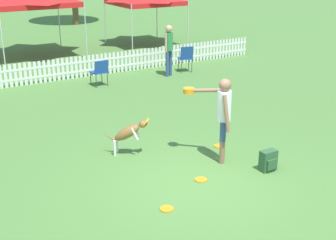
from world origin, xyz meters
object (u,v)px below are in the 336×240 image
(frisbee_near_dog, at_px, (167,209))
(folding_chair_blue_left, at_px, (186,56))
(frisbee_near_handler, at_px, (201,180))
(backpack_on_grass, at_px, (268,161))
(spectator_standing, at_px, (169,45))
(handler_person, at_px, (221,110))
(frisbee_midfield, at_px, (219,146))
(leaping_dog, at_px, (128,132))
(folding_chair_center, at_px, (100,70))

(frisbee_near_dog, distance_m, folding_chair_blue_left, 9.41)
(frisbee_near_handler, distance_m, backpack_on_grass, 1.42)
(spectator_standing, bearing_deg, handler_person, 43.61)
(frisbee_midfield, bearing_deg, spectator_standing, 69.06)
(spectator_standing, bearing_deg, leaping_dog, 27.83)
(frisbee_near_dog, height_order, folding_chair_blue_left, folding_chair_blue_left)
(handler_person, height_order, spectator_standing, handler_person)
(folding_chair_blue_left, bearing_deg, frisbee_near_handler, 74.69)
(frisbee_midfield, distance_m, backpack_on_grass, 1.46)
(frisbee_near_handler, xyz_separation_m, spectator_standing, (3.50, 6.96, 1.05))
(frisbee_near_dog, bearing_deg, handler_person, 29.85)
(frisbee_midfield, bearing_deg, frisbee_near_handler, -138.51)
(frisbee_near_dog, xyz_separation_m, spectator_standing, (4.59, 7.53, 1.05))
(spectator_standing, bearing_deg, frisbee_near_dog, 34.83)
(frisbee_near_handler, relative_size, backpack_on_grass, 0.55)
(handler_person, height_order, frisbee_midfield, handler_person)
(frisbee_near_handler, height_order, frisbee_midfield, same)
(backpack_on_grass, relative_size, spectator_standing, 0.24)
(handler_person, height_order, frisbee_near_handler, handler_person)
(handler_person, bearing_deg, spectator_standing, 17.53)
(leaping_dog, height_order, frisbee_midfield, leaping_dog)
(frisbee_near_handler, relative_size, folding_chair_blue_left, 0.25)
(handler_person, relative_size, leaping_dog, 2.04)
(handler_person, xyz_separation_m, spectator_standing, (2.67, 6.44, -0.04))
(handler_person, relative_size, spectator_standing, 1.00)
(handler_person, xyz_separation_m, folding_chair_blue_left, (3.47, 6.60, -0.54))
(frisbee_near_handler, bearing_deg, spectator_standing, 63.32)
(leaping_dog, height_order, frisbee_near_handler, leaping_dog)
(folding_chair_center, bearing_deg, frisbee_near_dog, 71.03)
(backpack_on_grass, height_order, folding_chair_blue_left, folding_chair_blue_left)
(frisbee_midfield, relative_size, folding_chair_center, 0.27)
(backpack_on_grass, distance_m, folding_chair_blue_left, 8.02)
(frisbee_near_handler, distance_m, spectator_standing, 7.86)
(frisbee_near_dog, distance_m, folding_chair_center, 7.85)
(folding_chair_blue_left, xyz_separation_m, folding_chair_center, (-3.32, -0.14, -0.05))
(leaping_dog, bearing_deg, folding_chair_blue_left, 177.62)
(frisbee_near_dog, xyz_separation_m, frisbee_midfield, (2.35, 1.69, 0.00))
(frisbee_midfield, xyz_separation_m, folding_chair_blue_left, (3.04, 6.01, 0.55))
(frisbee_near_handler, bearing_deg, backpack_on_grass, -13.49)
(frisbee_midfield, bearing_deg, frisbee_near_dog, -144.33)
(leaping_dog, xyz_separation_m, frisbee_near_handler, (0.63, -1.74, -0.50))
(leaping_dog, height_order, backpack_on_grass, leaping_dog)
(folding_chair_center, bearing_deg, frisbee_near_handler, 78.34)
(spectator_standing, bearing_deg, frisbee_near_handler, 39.48)
(handler_person, bearing_deg, folding_chair_center, 38.74)
(leaping_dog, height_order, folding_chair_blue_left, folding_chair_blue_left)
(handler_person, xyz_separation_m, frisbee_midfield, (0.43, 0.59, -1.09))
(backpack_on_grass, xyz_separation_m, folding_chair_blue_left, (2.93, 7.45, 0.35))
(leaping_dog, bearing_deg, frisbee_near_handler, 60.04)
(handler_person, relative_size, backpack_on_grass, 4.14)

